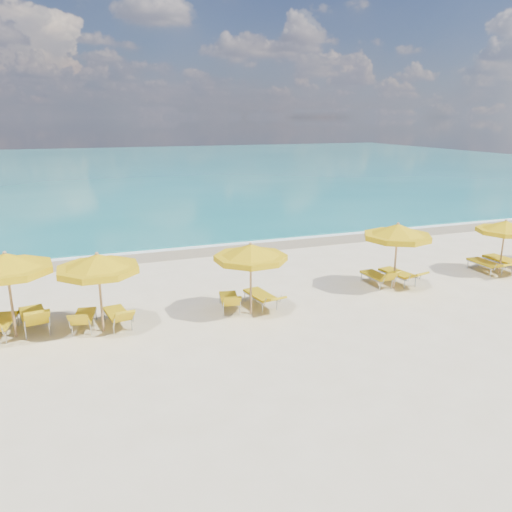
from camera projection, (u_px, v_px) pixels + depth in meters
name	position (u px, v px, depth m)	size (l,w,h in m)	color
ground_plane	(272.00, 304.00, 15.76)	(120.00, 120.00, 0.00)	beige
ocean	(121.00, 167.00, 59.14)	(120.00, 80.00, 0.30)	#147173
wet_sand_band	(211.00, 249.00, 22.44)	(120.00, 2.60, 0.01)	tan
foam_line	(206.00, 245.00, 23.17)	(120.00, 1.20, 0.03)	white
whitecap_near	(68.00, 219.00, 29.12)	(14.00, 0.36, 0.05)	white
whitecap_far	(253.00, 191.00, 40.11)	(18.00, 0.30, 0.05)	white
umbrella_2	(6.00, 264.00, 12.90)	(2.95, 2.95, 2.39)	tan
umbrella_3	(98.00, 264.00, 13.28)	(2.93, 2.93, 2.27)	tan
umbrella_4	(251.00, 253.00, 14.53)	(2.76, 2.76, 2.21)	tan
umbrella_5	(398.00, 232.00, 16.73)	(2.57, 2.57, 2.33)	tan
umbrella_6	(505.00, 227.00, 18.48)	(2.06, 2.06, 2.08)	tan
lounger_2_left	(1.00, 328.00, 13.44)	(0.89, 1.87, 0.83)	#A5A8AD
lounger_2_right	(34.00, 321.00, 13.82)	(0.97, 1.98, 0.94)	#A5A8AD
lounger_3_left	(84.00, 321.00, 13.94)	(0.81, 1.64, 0.77)	#A5A8AD
lounger_3_right	(118.00, 319.00, 14.10)	(0.80, 1.70, 0.78)	#A5A8AD
lounger_4_left	(230.00, 303.00, 15.29)	(0.83, 1.66, 0.76)	#A5A8AD
lounger_4_right	(261.00, 300.00, 15.56)	(0.84, 1.84, 0.65)	#A5A8AD
lounger_5_left	(377.00, 280.00, 17.50)	(0.63, 1.64, 0.80)	#A5A8AD
lounger_5_right	(398.00, 277.00, 17.71)	(0.91, 1.92, 0.71)	#A5A8AD
lounger_6_left	(486.00, 267.00, 18.96)	(0.63, 1.86, 0.67)	#A5A8AD
lounger_6_right	(504.00, 264.00, 19.17)	(0.76, 1.99, 0.94)	#A5A8AD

